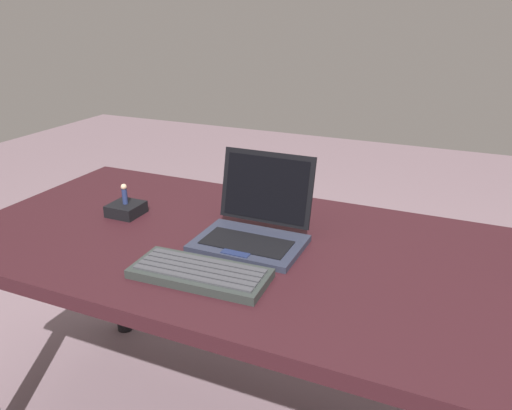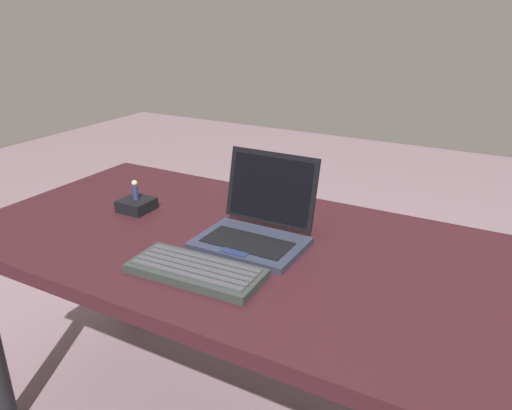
% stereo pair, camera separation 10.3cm
% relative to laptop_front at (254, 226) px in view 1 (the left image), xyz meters
% --- Properties ---
extents(desk, '(1.76, 0.79, 0.71)m').
position_rel_laptop_front_xyz_m(desk, '(0.06, -0.02, -0.13)').
color(desk, black).
rests_on(desk, ground).
extents(laptop_front, '(0.28, 0.24, 0.22)m').
position_rel_laptop_front_xyz_m(laptop_front, '(0.00, 0.00, 0.00)').
color(laptop_front, '#242838').
rests_on(laptop_front, desk).
extents(external_keyboard, '(0.33, 0.15, 0.03)m').
position_rel_laptop_front_xyz_m(external_keyboard, '(-0.04, -0.23, -0.03)').
color(external_keyboard, '#282D2B').
rests_on(external_keyboard, desk).
extents(figurine_stand, '(0.09, 0.09, 0.04)m').
position_rel_laptop_front_xyz_m(figurine_stand, '(-0.43, 0.01, -0.03)').
color(figurine_stand, black).
rests_on(figurine_stand, desk).
extents(figurine, '(0.02, 0.02, 0.06)m').
position_rel_laptop_front_xyz_m(figurine, '(-0.43, 0.01, 0.02)').
color(figurine, navy).
rests_on(figurine, figurine_stand).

